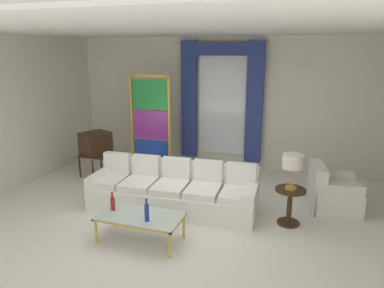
{
  "coord_description": "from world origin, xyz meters",
  "views": [
    {
      "loc": [
        1.97,
        -5.13,
        2.74
      ],
      "look_at": [
        -0.07,
        0.9,
        1.05
      ],
      "focal_mm": 33.84,
      "sensor_mm": 36.0,
      "label": 1
    }
  ],
  "objects_px": {
    "vintage_tv": "(96,144)",
    "round_side_table": "(290,203)",
    "peacock_figurine": "(164,170)",
    "coffee_table": "(140,217)",
    "armchair_white": "(331,193)",
    "bottle_crystal_tall": "(147,212)",
    "table_lamp_brass": "(293,163)",
    "bottle_blue_decanter": "(113,203)",
    "couch_white_long": "(174,191)",
    "stained_glass_divider": "(151,127)"
  },
  "relations": [
    {
      "from": "vintage_tv",
      "to": "round_side_table",
      "type": "xyz_separation_m",
      "value": [
        4.16,
        -0.94,
        -0.37
      ]
    },
    {
      "from": "vintage_tv",
      "to": "peacock_figurine",
      "type": "xyz_separation_m",
      "value": [
        1.47,
        0.27,
        -0.51
      ]
    },
    {
      "from": "coffee_table",
      "to": "armchair_white",
      "type": "height_order",
      "value": "armchair_white"
    },
    {
      "from": "vintage_tv",
      "to": "bottle_crystal_tall",
      "type": "bearing_deg",
      "value": -44.99
    },
    {
      "from": "coffee_table",
      "to": "table_lamp_brass",
      "type": "relative_size",
      "value": 2.14
    },
    {
      "from": "bottle_blue_decanter",
      "to": "bottle_crystal_tall",
      "type": "xyz_separation_m",
      "value": [
        0.63,
        -0.15,
        0.02
      ]
    },
    {
      "from": "table_lamp_brass",
      "to": "bottle_blue_decanter",
      "type": "bearing_deg",
      "value": -153.66
    },
    {
      "from": "peacock_figurine",
      "to": "round_side_table",
      "type": "distance_m",
      "value": 2.95
    },
    {
      "from": "bottle_blue_decanter",
      "to": "table_lamp_brass",
      "type": "height_order",
      "value": "table_lamp_brass"
    },
    {
      "from": "vintage_tv",
      "to": "armchair_white",
      "type": "height_order",
      "value": "vintage_tv"
    },
    {
      "from": "couch_white_long",
      "to": "peacock_figurine",
      "type": "distance_m",
      "value": 1.4
    },
    {
      "from": "bottle_crystal_tall",
      "to": "vintage_tv",
      "type": "xyz_separation_m",
      "value": [
        -2.32,
        2.32,
        0.18
      ]
    },
    {
      "from": "couch_white_long",
      "to": "bottle_blue_decanter",
      "type": "bearing_deg",
      "value": -111.69
    },
    {
      "from": "coffee_table",
      "to": "couch_white_long",
      "type": "bearing_deg",
      "value": 88.53
    },
    {
      "from": "vintage_tv",
      "to": "table_lamp_brass",
      "type": "height_order",
      "value": "vintage_tv"
    },
    {
      "from": "armchair_white",
      "to": "peacock_figurine",
      "type": "height_order",
      "value": "armchair_white"
    },
    {
      "from": "armchair_white",
      "to": "bottle_blue_decanter",
      "type": "bearing_deg",
      "value": -146.69
    },
    {
      "from": "bottle_crystal_tall",
      "to": "vintage_tv",
      "type": "bearing_deg",
      "value": 135.01
    },
    {
      "from": "bottle_crystal_tall",
      "to": "armchair_white",
      "type": "distance_m",
      "value": 3.34
    },
    {
      "from": "round_side_table",
      "to": "table_lamp_brass",
      "type": "bearing_deg",
      "value": 26.57
    },
    {
      "from": "couch_white_long",
      "to": "peacock_figurine",
      "type": "bearing_deg",
      "value": 120.21
    },
    {
      "from": "bottle_crystal_tall",
      "to": "armchair_white",
      "type": "xyz_separation_m",
      "value": [
        2.49,
        2.2,
        -0.26
      ]
    },
    {
      "from": "vintage_tv",
      "to": "peacock_figurine",
      "type": "relative_size",
      "value": 2.24
    },
    {
      "from": "coffee_table",
      "to": "bottle_crystal_tall",
      "type": "xyz_separation_m",
      "value": [
        0.17,
        -0.13,
        0.18
      ]
    },
    {
      "from": "bottle_blue_decanter",
      "to": "round_side_table",
      "type": "relative_size",
      "value": 0.49
    },
    {
      "from": "stained_glass_divider",
      "to": "table_lamp_brass",
      "type": "height_order",
      "value": "stained_glass_divider"
    },
    {
      "from": "table_lamp_brass",
      "to": "round_side_table",
      "type": "bearing_deg",
      "value": -153.43
    },
    {
      "from": "couch_white_long",
      "to": "bottle_crystal_tall",
      "type": "distance_m",
      "value": 1.41
    },
    {
      "from": "bottle_blue_decanter",
      "to": "armchair_white",
      "type": "bearing_deg",
      "value": 33.31
    },
    {
      "from": "bottle_crystal_tall",
      "to": "coffee_table",
      "type": "bearing_deg",
      "value": 143.0
    },
    {
      "from": "vintage_tv",
      "to": "table_lamp_brass",
      "type": "distance_m",
      "value": 4.27
    },
    {
      "from": "armchair_white",
      "to": "couch_white_long",
      "type": "bearing_deg",
      "value": -162.59
    },
    {
      "from": "bottle_blue_decanter",
      "to": "bottle_crystal_tall",
      "type": "height_order",
      "value": "bottle_crystal_tall"
    },
    {
      "from": "bottle_crystal_tall",
      "to": "stained_glass_divider",
      "type": "xyz_separation_m",
      "value": [
        -1.3,
        2.94,
        0.51
      ]
    },
    {
      "from": "bottle_crystal_tall",
      "to": "round_side_table",
      "type": "distance_m",
      "value": 2.3
    },
    {
      "from": "armchair_white",
      "to": "table_lamp_brass",
      "type": "height_order",
      "value": "table_lamp_brass"
    },
    {
      "from": "armchair_white",
      "to": "peacock_figurine",
      "type": "bearing_deg",
      "value": 173.42
    },
    {
      "from": "bottle_blue_decanter",
      "to": "peacock_figurine",
      "type": "xyz_separation_m",
      "value": [
        -0.22,
        2.44,
        -0.31
      ]
    },
    {
      "from": "peacock_figurine",
      "to": "table_lamp_brass",
      "type": "relative_size",
      "value": 1.05
    },
    {
      "from": "couch_white_long",
      "to": "stained_glass_divider",
      "type": "height_order",
      "value": "stained_glass_divider"
    },
    {
      "from": "armchair_white",
      "to": "table_lamp_brass",
      "type": "xyz_separation_m",
      "value": [
        -0.65,
        -0.83,
        0.74
      ]
    },
    {
      "from": "couch_white_long",
      "to": "bottle_crystal_tall",
      "type": "xyz_separation_m",
      "value": [
        0.14,
        -1.38,
        0.24
      ]
    },
    {
      "from": "vintage_tv",
      "to": "table_lamp_brass",
      "type": "relative_size",
      "value": 2.36
    },
    {
      "from": "stained_glass_divider",
      "to": "round_side_table",
      "type": "bearing_deg",
      "value": -26.56
    },
    {
      "from": "couch_white_long",
      "to": "vintage_tv",
      "type": "distance_m",
      "value": 2.41
    },
    {
      "from": "armchair_white",
      "to": "stained_glass_divider",
      "type": "bearing_deg",
      "value": 168.95
    },
    {
      "from": "coffee_table",
      "to": "armchair_white",
      "type": "distance_m",
      "value": 3.38
    },
    {
      "from": "couch_white_long",
      "to": "table_lamp_brass",
      "type": "height_order",
      "value": "table_lamp_brass"
    },
    {
      "from": "peacock_figurine",
      "to": "coffee_table",
      "type": "bearing_deg",
      "value": -74.68
    },
    {
      "from": "couch_white_long",
      "to": "stained_glass_divider",
      "type": "bearing_deg",
      "value": 126.44
    }
  ]
}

